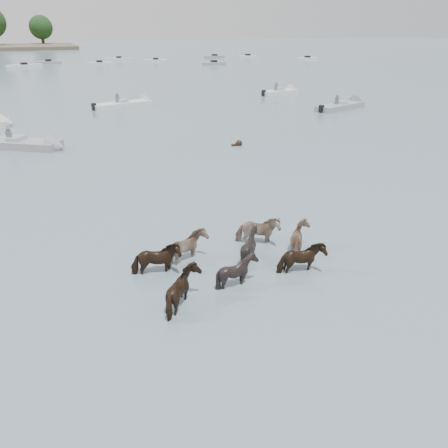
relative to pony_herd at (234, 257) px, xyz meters
name	(u,v)px	position (x,y,z in m)	size (l,w,h in m)	color
ground	(220,276)	(-0.60, -0.26, -0.38)	(400.00, 400.00, 0.00)	#4D636F
pony_herd	(234,257)	(0.00, 0.00, 0.00)	(6.31, 4.02, 1.32)	black
swimming_pony	(238,144)	(6.51, 14.03, -0.28)	(0.72, 0.44, 0.44)	black
motorboat_b	(29,145)	(-5.81, 18.39, -0.16)	(5.76, 4.61, 1.92)	gray
motorboat_c	(130,104)	(3.11, 31.09, -0.16)	(6.13, 3.02, 1.92)	silver
motorboat_d	(345,106)	(21.18, 22.59, -0.16)	(6.07, 3.31, 1.92)	gray
motorboat_e	(284,92)	(20.43, 32.51, -0.15)	(5.03, 2.50, 1.92)	silver
distant_flotilla	(47,64)	(-2.11, 80.50, -0.12)	(107.52, 20.28, 0.93)	gray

